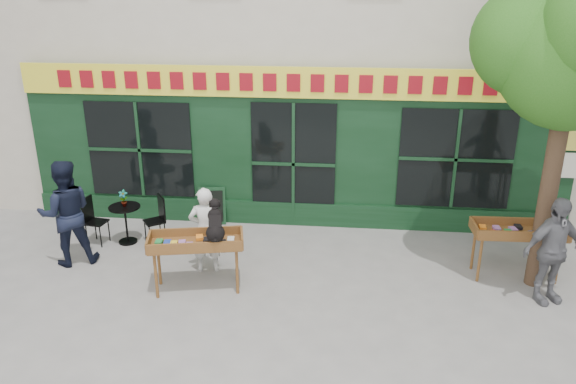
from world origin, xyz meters
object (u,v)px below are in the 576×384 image
(book_cart_right, at_px, (518,233))
(bistro_table, at_px, (125,217))
(man_left, at_px, (66,213))
(woman, at_px, (206,230))
(book_cart_center, at_px, (196,244))
(dog, at_px, (215,220))
(man_right, at_px, (552,251))

(book_cart_right, relative_size, bistro_table, 2.00)
(book_cart_right, distance_m, bistro_table, 7.21)
(bistro_table, relative_size, man_left, 0.39)
(woman, bearing_deg, man_left, -12.73)
(woman, xyz_separation_m, bistro_table, (-1.83, 0.94, -0.24))
(book_cart_center, distance_m, dog, 0.59)
(woman, bearing_deg, dog, 104.78)
(book_cart_center, xyz_separation_m, man_left, (-2.53, 0.69, 0.15))
(woman, relative_size, bistro_table, 2.06)
(woman, height_order, man_right, man_right)
(dog, xyz_separation_m, woman, (-0.35, 0.70, -0.51))
(dog, distance_m, woman, 0.93)
(man_right, relative_size, man_left, 0.91)
(man_right, height_order, bistro_table, man_right)
(dog, bearing_deg, man_right, -8.75)
(dog, bearing_deg, book_cart_right, -0.13)
(man_right, xyz_separation_m, bistro_table, (-7.47, 1.36, -0.34))
(book_cart_right, height_order, man_left, man_left)
(book_cart_center, bearing_deg, book_cart_right, -1.39)
(man_right, bearing_deg, woman, 153.87)
(woman, bearing_deg, man_right, 163.96)
(dog, distance_m, man_left, 2.99)
(man_right, height_order, man_left, man_left)
(woman, relative_size, man_right, 0.88)
(woman, xyz_separation_m, book_cart_right, (5.34, 0.33, 0.04))
(man_left, bearing_deg, book_cart_center, 138.32)
(book_cart_center, bearing_deg, dog, -19.92)
(book_cart_center, bearing_deg, bistro_table, 127.23)
(dog, relative_size, man_left, 0.31)
(book_cart_right, distance_m, man_right, 0.81)
(man_right, distance_m, man_left, 8.19)
(book_cart_center, height_order, bistro_table, book_cart_center)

